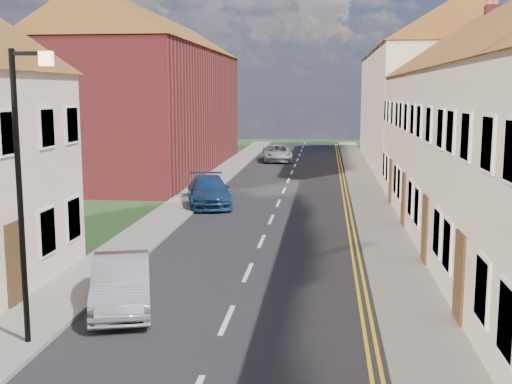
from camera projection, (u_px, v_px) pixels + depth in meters
road at (261, 242)px, 22.82m from camera, size 7.00×90.00×0.02m
pavement_left at (141, 237)px, 23.29m from camera, size 1.80×90.00×0.12m
pavement_right at (387, 243)px, 22.34m from camera, size 1.80×90.00×0.12m
cottage_r_white_far at (506, 112)px, 25.35m from camera, size 8.30×5.20×9.00m
cottage_r_cream_far at (475, 109)px, 30.65m from camera, size 8.30×6.00×9.00m
block_right_far at (427, 92)px, 45.56m from camera, size 8.30×24.20×10.50m
block_left_far at (153, 92)px, 42.65m from camera, size 8.30×24.20×10.50m
lamppost at (23, 180)px, 12.87m from camera, size 0.88×0.15×6.00m
car_mid at (121, 283)px, 15.71m from camera, size 2.41×4.13×1.29m
car_far at (209, 191)px, 30.02m from camera, size 3.00×5.03×1.37m
car_distant at (277, 153)px, 49.07m from camera, size 2.69×4.84×1.28m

